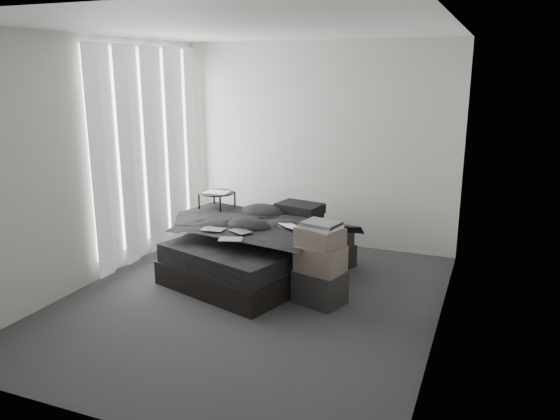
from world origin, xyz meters
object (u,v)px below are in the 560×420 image
at_px(bed, 260,264).
at_px(box_lower, 320,287).
at_px(side_stand, 218,223).
at_px(laptop, 287,221).

xyz_separation_m(bed, box_lower, (0.86, -0.48, 0.04)).
bearing_deg(bed, side_stand, 164.75).
relative_size(bed, laptop, 6.24).
distance_m(side_stand, box_lower, 1.96).
bearing_deg(bed, laptop, 7.50).
bearing_deg(laptop, box_lower, -4.07).
height_order(bed, box_lower, box_lower).
height_order(laptop, side_stand, side_stand).
bearing_deg(side_stand, laptop, -26.47).
distance_m(bed, side_stand, 1.00).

